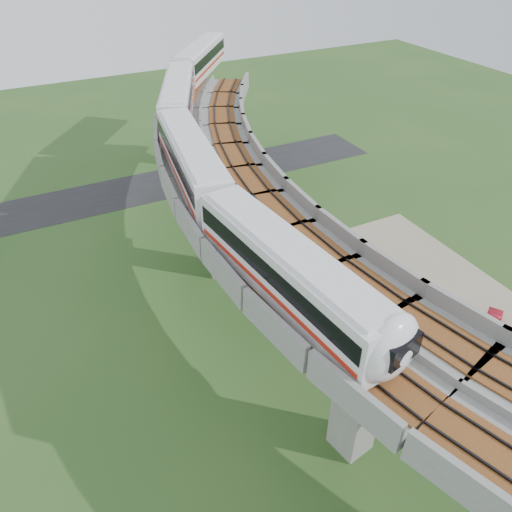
% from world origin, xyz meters
% --- Properties ---
extents(ground, '(160.00, 160.00, 0.00)m').
position_xyz_m(ground, '(0.00, 0.00, 0.00)').
color(ground, '#2D5321').
rests_on(ground, ground).
extents(dirt_lot, '(18.00, 26.00, 0.04)m').
position_xyz_m(dirt_lot, '(14.00, -2.00, 0.02)').
color(dirt_lot, gray).
rests_on(dirt_lot, ground).
extents(asphalt_road, '(60.00, 8.00, 0.03)m').
position_xyz_m(asphalt_road, '(0.00, 30.00, 0.01)').
color(asphalt_road, '#232326').
rests_on(asphalt_road, ground).
extents(viaduct, '(19.58, 73.98, 11.40)m').
position_xyz_m(viaduct, '(3.84, 0.00, 9.05)').
color(viaduct, '#99968E').
rests_on(viaduct, ground).
extents(metro_train, '(20.07, 59.20, 3.64)m').
position_xyz_m(metro_train, '(2.36, 15.35, 12.31)').
color(metro_train, silver).
rests_on(metro_train, ground).
extents(fence, '(3.87, 38.73, 1.50)m').
position_xyz_m(fence, '(9.75, 0.00, 0.75)').
color(fence, '#2D382D').
rests_on(fence, ground).
extents(tree_0, '(2.63, 2.63, 3.66)m').
position_xyz_m(tree_0, '(11.53, 23.08, 2.53)').
color(tree_0, '#382314').
rests_on(tree_0, ground).
extents(tree_1, '(2.21, 2.21, 2.90)m').
position_xyz_m(tree_1, '(9.23, 19.19, 1.95)').
color(tree_1, '#382314').
rests_on(tree_1, ground).
extents(tree_2, '(2.73, 2.73, 3.25)m').
position_xyz_m(tree_2, '(7.81, 13.34, 2.09)').
color(tree_2, '#382314').
rests_on(tree_2, ground).
extents(tree_3, '(1.86, 1.86, 2.25)m').
position_xyz_m(tree_3, '(7.09, 5.59, 1.46)').
color(tree_3, '#382314').
rests_on(tree_3, ground).
extents(tree_4, '(2.69, 2.69, 2.86)m').
position_xyz_m(tree_4, '(6.09, 2.52, 1.71)').
color(tree_4, '#382314').
rests_on(tree_4, ground).
extents(tree_5, '(2.11, 2.11, 3.31)m').
position_xyz_m(tree_5, '(6.26, -2.28, 2.41)').
color(tree_5, '#382314').
rests_on(tree_5, ground).
extents(tree_6, '(2.39, 2.39, 3.15)m').
position_xyz_m(tree_6, '(7.53, -7.79, 2.13)').
color(tree_6, '#382314').
rests_on(tree_6, ground).
extents(tree_7, '(2.22, 2.22, 3.32)m').
position_xyz_m(tree_7, '(8.48, -13.60, 2.37)').
color(tree_7, '#382314').
rests_on(tree_7, ground).
extents(car_white, '(3.01, 3.93, 1.25)m').
position_xyz_m(car_white, '(14.06, -3.68, 0.66)').
color(car_white, silver).
rests_on(car_white, dirt_lot).
extents(car_red, '(3.39, 2.73, 1.08)m').
position_xyz_m(car_red, '(17.68, -6.75, 0.58)').
color(car_red, '#A80F1F').
rests_on(car_red, dirt_lot).
extents(car_dark, '(4.46, 2.50, 1.22)m').
position_xyz_m(car_dark, '(12.26, 7.75, 0.65)').
color(car_dark, black).
rests_on(car_dark, dirt_lot).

